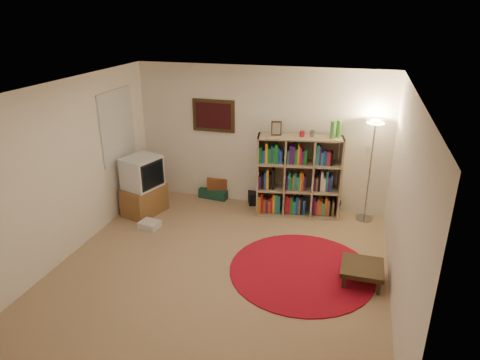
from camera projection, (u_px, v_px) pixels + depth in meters
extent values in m
cube|color=#A1805E|center=(222.00, 268.00, 6.01)|extent=(4.50, 4.50, 0.02)
cube|color=white|center=(218.00, 87.00, 5.07)|extent=(4.50, 4.50, 0.02)
cube|color=white|center=(260.00, 138.00, 7.56)|extent=(4.50, 0.02, 2.50)
cube|color=white|center=(134.00, 287.00, 3.53)|extent=(4.50, 0.02, 2.50)
cube|color=white|center=(70.00, 169.00, 6.11)|extent=(0.02, 4.50, 2.50)
cube|color=white|center=(404.00, 205.00, 4.97)|extent=(0.02, 4.50, 2.50)
cube|color=black|center=(214.00, 116.00, 7.61)|extent=(0.78, 0.04, 0.58)
cube|color=#3E0C11|center=(213.00, 116.00, 7.60)|extent=(0.66, 0.01, 0.46)
cube|color=white|center=(117.00, 126.00, 7.15)|extent=(0.03, 1.00, 1.20)
cube|color=beige|center=(368.00, 150.00, 7.09)|extent=(0.08, 0.01, 0.12)
cube|color=gray|center=(296.00, 213.00, 7.57)|extent=(1.46, 0.63, 0.03)
cube|color=gray|center=(301.00, 137.00, 7.05)|extent=(1.46, 0.63, 0.03)
cube|color=gray|center=(258.00, 175.00, 7.38)|extent=(0.10, 0.40, 1.42)
cube|color=gray|center=(340.00, 178.00, 7.24)|extent=(0.10, 0.40, 1.42)
cube|color=gray|center=(298.00, 172.00, 7.48)|extent=(1.40, 0.25, 1.42)
cube|color=gray|center=(285.00, 176.00, 7.33)|extent=(0.09, 0.38, 1.36)
cube|color=gray|center=(312.00, 177.00, 7.28)|extent=(0.09, 0.38, 1.36)
cube|color=gray|center=(298.00, 189.00, 7.40)|extent=(1.40, 0.60, 0.03)
cube|color=gray|center=(299.00, 163.00, 7.22)|extent=(1.40, 0.60, 0.03)
cube|color=orange|center=(260.00, 203.00, 7.53)|extent=(0.07, 0.17, 0.31)
cube|color=#AC182A|center=(262.00, 202.00, 7.52)|extent=(0.07, 0.17, 0.36)
cube|color=#C54E18|center=(265.00, 205.00, 7.53)|extent=(0.07, 0.17, 0.25)
cube|color=#411862|center=(267.00, 205.00, 7.53)|extent=(0.06, 0.17, 0.25)
cube|color=#C54E18|center=(269.00, 206.00, 7.53)|extent=(0.06, 0.17, 0.23)
cube|color=#AC182A|center=(271.00, 204.00, 7.51)|extent=(0.06, 0.16, 0.30)
cube|color=orange|center=(274.00, 203.00, 7.50)|extent=(0.06, 0.17, 0.35)
cube|color=teal|center=(276.00, 202.00, 7.49)|extent=(0.07, 0.17, 0.36)
cube|color=teal|center=(279.00, 203.00, 7.49)|extent=(0.07, 0.17, 0.33)
cube|color=#411862|center=(260.00, 181.00, 7.37)|extent=(0.07, 0.17, 0.23)
cube|color=black|center=(263.00, 181.00, 7.37)|extent=(0.07, 0.17, 0.25)
cube|color=#184094|center=(265.00, 180.00, 7.35)|extent=(0.06, 0.17, 0.29)
cube|color=orange|center=(268.00, 179.00, 7.34)|extent=(0.07, 0.17, 0.34)
cube|color=black|center=(270.00, 181.00, 7.35)|extent=(0.07, 0.17, 0.26)
cube|color=black|center=(273.00, 178.00, 7.33)|extent=(0.07, 0.17, 0.35)
cube|color=#187B25|center=(261.00, 155.00, 7.19)|extent=(0.07, 0.17, 0.28)
cube|color=#184094|center=(264.00, 156.00, 7.20)|extent=(0.08, 0.17, 0.23)
cube|color=orange|center=(267.00, 153.00, 7.17)|extent=(0.07, 0.17, 0.35)
cube|color=#187B25|center=(269.00, 155.00, 7.18)|extent=(0.07, 0.17, 0.27)
cube|color=#184094|center=(272.00, 154.00, 7.17)|extent=(0.05, 0.16, 0.32)
cube|color=#187B25|center=(274.00, 155.00, 7.17)|extent=(0.05, 0.16, 0.29)
cube|color=#187B25|center=(276.00, 153.00, 7.15)|extent=(0.07, 0.17, 0.34)
cube|color=#184094|center=(279.00, 155.00, 7.16)|extent=(0.05, 0.16, 0.28)
cube|color=#184094|center=(281.00, 157.00, 7.17)|extent=(0.07, 0.17, 0.24)
cube|color=#AC182A|center=(286.00, 203.00, 7.48)|extent=(0.07, 0.17, 0.35)
cube|color=#AC182A|center=(289.00, 204.00, 7.48)|extent=(0.07, 0.17, 0.32)
cube|color=#187B25|center=(292.00, 204.00, 7.47)|extent=(0.07, 0.17, 0.32)
cube|color=teal|center=(294.00, 206.00, 7.48)|extent=(0.07, 0.17, 0.24)
cube|color=#184094|center=(297.00, 204.00, 7.46)|extent=(0.07, 0.17, 0.33)
cube|color=#87674A|center=(299.00, 205.00, 7.46)|extent=(0.05, 0.16, 0.29)
cube|color=black|center=(301.00, 205.00, 7.45)|extent=(0.06, 0.17, 0.32)
cube|color=#184094|center=(304.00, 206.00, 7.46)|extent=(0.07, 0.17, 0.27)
cube|color=#411862|center=(287.00, 182.00, 7.32)|extent=(0.06, 0.16, 0.24)
cube|color=teal|center=(289.00, 181.00, 7.31)|extent=(0.06, 0.17, 0.30)
cube|color=#187B25|center=(291.00, 183.00, 7.32)|extent=(0.06, 0.17, 0.23)
cube|color=#87674A|center=(293.00, 181.00, 7.31)|extent=(0.06, 0.16, 0.27)
cube|color=teal|center=(295.00, 181.00, 7.30)|extent=(0.05, 0.16, 0.30)
cube|color=teal|center=(298.00, 182.00, 7.31)|extent=(0.08, 0.17, 0.24)
cube|color=orange|center=(300.00, 180.00, 7.29)|extent=(0.05, 0.16, 0.32)
cube|color=#C54E18|center=(302.00, 181.00, 7.28)|extent=(0.06, 0.17, 0.31)
cube|color=#411862|center=(304.00, 182.00, 7.29)|extent=(0.05, 0.16, 0.26)
cube|color=teal|center=(288.00, 157.00, 7.15)|extent=(0.05, 0.16, 0.24)
cube|color=#411862|center=(291.00, 154.00, 7.13)|extent=(0.07, 0.17, 0.34)
cube|color=#411862|center=(293.00, 155.00, 7.13)|extent=(0.07, 0.17, 0.32)
cube|color=#187B25|center=(296.00, 156.00, 7.14)|extent=(0.07, 0.17, 0.26)
cube|color=orange|center=(299.00, 154.00, 7.12)|extent=(0.05, 0.16, 0.34)
cube|color=#AC182A|center=(300.00, 155.00, 7.12)|extent=(0.06, 0.16, 0.30)
cube|color=#411862|center=(303.00, 157.00, 7.13)|extent=(0.06, 0.17, 0.24)
cube|color=#187B25|center=(305.00, 157.00, 7.12)|extent=(0.07, 0.17, 0.26)
cube|color=#411862|center=(314.00, 205.00, 7.43)|extent=(0.06, 0.17, 0.34)
cube|color=#AC182A|center=(316.00, 207.00, 7.44)|extent=(0.06, 0.17, 0.27)
cube|color=#87674A|center=(318.00, 206.00, 7.43)|extent=(0.05, 0.16, 0.31)
cube|color=#C54E18|center=(320.00, 207.00, 7.43)|extent=(0.07, 0.17, 0.28)
cube|color=teal|center=(323.00, 208.00, 7.43)|extent=(0.07, 0.17, 0.24)
cube|color=#C54E18|center=(326.00, 205.00, 7.41)|extent=(0.06, 0.17, 0.34)
cube|color=#87674A|center=(328.00, 207.00, 7.41)|extent=(0.06, 0.17, 0.28)
cube|color=black|center=(330.00, 209.00, 7.42)|extent=(0.06, 0.17, 0.22)
cube|color=#87674A|center=(333.00, 208.00, 7.41)|extent=(0.06, 0.16, 0.26)
cube|color=#411862|center=(315.00, 183.00, 7.28)|extent=(0.06, 0.16, 0.23)
cube|color=#87674A|center=(317.00, 183.00, 7.27)|extent=(0.05, 0.16, 0.24)
cube|color=black|center=(319.00, 181.00, 7.25)|extent=(0.06, 0.17, 0.32)
cube|color=silver|center=(322.00, 180.00, 7.25)|extent=(0.06, 0.17, 0.35)
cube|color=silver|center=(324.00, 184.00, 7.26)|extent=(0.07, 0.17, 0.23)
cube|color=teal|center=(327.00, 180.00, 7.23)|extent=(0.06, 0.16, 0.36)
cube|color=#411862|center=(329.00, 183.00, 7.25)|extent=(0.06, 0.17, 0.26)
cube|color=#184094|center=(331.00, 182.00, 7.24)|extent=(0.06, 0.16, 0.30)
cube|color=teal|center=(317.00, 155.00, 7.08)|extent=(0.08, 0.17, 0.35)
cube|color=#411862|center=(320.00, 156.00, 7.08)|extent=(0.06, 0.16, 0.32)
cube|color=teal|center=(322.00, 158.00, 7.10)|extent=(0.05, 0.16, 0.23)
cube|color=#184094|center=(324.00, 158.00, 7.09)|extent=(0.06, 0.16, 0.24)
cube|color=#184094|center=(326.00, 158.00, 7.09)|extent=(0.06, 0.16, 0.24)
cube|color=#AC182A|center=(328.00, 158.00, 7.09)|extent=(0.08, 0.17, 0.24)
cube|color=black|center=(331.00, 158.00, 7.08)|extent=(0.06, 0.17, 0.24)
cube|color=black|center=(276.00, 128.00, 7.06)|extent=(0.17, 0.05, 0.24)
cube|color=gray|center=(276.00, 129.00, 7.04)|extent=(0.13, 0.03, 0.19)
cylinder|color=#A00E1B|center=(302.00, 134.00, 7.02)|extent=(0.09, 0.09, 0.09)
cylinder|color=#939497|center=(312.00, 134.00, 7.00)|extent=(0.08, 0.08, 0.11)
cylinder|color=green|center=(333.00, 130.00, 6.90)|extent=(0.09, 0.09, 0.28)
cylinder|color=green|center=(339.00, 129.00, 6.95)|extent=(0.09, 0.09, 0.28)
cylinder|color=#939497|center=(364.00, 218.00, 7.37)|extent=(0.35, 0.35, 0.03)
cylinder|color=#939497|center=(369.00, 173.00, 7.05)|extent=(0.03, 0.03, 1.64)
cone|color=#939497|center=(376.00, 123.00, 6.73)|extent=(0.42, 0.42, 0.13)
cylinder|color=#FFD88C|center=(376.00, 123.00, 6.73)|extent=(0.34, 0.34, 0.02)
cylinder|color=black|center=(331.00, 211.00, 7.62)|extent=(0.19, 0.19, 0.03)
cylinder|color=black|center=(331.00, 207.00, 7.60)|extent=(0.04, 0.04, 0.13)
cylinder|color=black|center=(332.00, 202.00, 7.54)|extent=(0.31, 0.12, 0.31)
cube|color=brown|center=(144.00, 200.00, 7.52)|extent=(0.68, 0.83, 0.50)
cube|color=silver|center=(142.00, 172.00, 7.33)|extent=(0.65, 0.71, 0.54)
cube|color=black|center=(153.00, 175.00, 7.20)|extent=(0.17, 0.50, 0.46)
cube|color=black|center=(153.00, 175.00, 7.20)|extent=(0.14, 0.44, 0.40)
cube|color=silver|center=(150.00, 224.00, 7.08)|extent=(0.35, 0.31, 0.11)
cube|color=#163D2E|center=(215.00, 192.00, 8.23)|extent=(0.58, 0.41, 0.18)
cube|color=brown|center=(217.00, 182.00, 8.17)|extent=(0.44, 0.36, 0.22)
cube|color=black|center=(257.00, 198.00, 7.94)|extent=(0.40, 0.36, 0.22)
cylinder|color=white|center=(270.00, 198.00, 7.89)|extent=(0.15, 0.15, 0.25)
cylinder|color=maroon|center=(301.00, 270.00, 5.92)|extent=(2.00, 2.00, 0.02)
cube|color=black|center=(362.00, 268.00, 5.61)|extent=(0.55, 0.55, 0.07)
cube|color=black|center=(343.00, 282.00, 5.52)|extent=(0.04, 0.04, 0.20)
cube|color=black|center=(379.00, 288.00, 5.40)|extent=(0.04, 0.04, 0.20)
cube|color=black|center=(345.00, 264.00, 5.91)|extent=(0.04, 0.04, 0.20)
cube|color=black|center=(378.00, 269.00, 5.79)|extent=(0.04, 0.04, 0.20)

